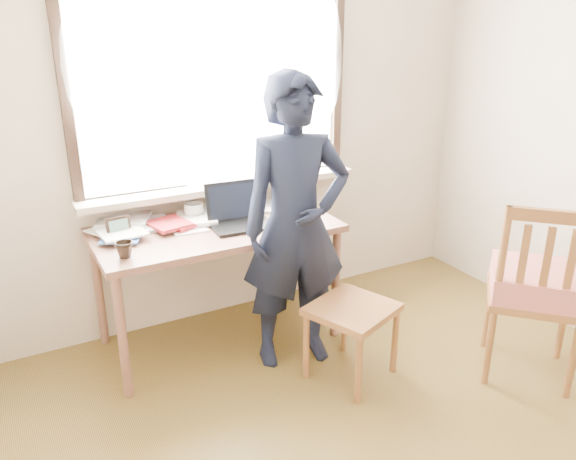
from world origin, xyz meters
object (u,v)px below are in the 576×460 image
laptop (239,215)px  mug_dark (124,250)px  desk (216,239)px  mug_white (194,211)px  work_chair (352,317)px  person (296,225)px  side_chair (536,286)px

laptop → mug_dark: bearing=-166.2°
desk → mug_white: mug_white is taller
laptop → work_chair: 0.91m
desk → person: size_ratio=0.85×
side_chair → mug_white: bearing=136.8°
work_chair → side_chair: size_ratio=0.52×
side_chair → laptop: bearing=137.9°
mug_dark → work_chair: size_ratio=0.17×
side_chair → work_chair: bearing=152.9°
laptop → mug_white: 0.31m
desk → mug_dark: bearing=-160.6°
mug_dark → person: (0.92, -0.18, 0.03)m
laptop → mug_white: laptop is taller
laptop → person: person is taller
work_chair → desk: bearing=125.4°
laptop → person: (0.19, -0.36, 0.02)m
side_chair → person: (-1.08, 0.79, 0.29)m
desk → side_chair: size_ratio=1.36×
person → side_chair: bearing=-24.2°
mug_white → side_chair: bearing=-43.2°
laptop → side_chair: bearing=-42.1°
laptop → person: 0.41m
mug_white → mug_dark: bearing=-142.0°
mug_white → person: 0.71m
work_chair → person: size_ratio=0.33×
desk → mug_white: bearing=106.4°
desk → work_chair: desk is taller
side_chair → mug_dark: bearing=154.1°
mug_dark → side_chair: size_ratio=0.09×
laptop → mug_dark: laptop is taller
desk → mug_dark: size_ratio=15.35×
person → work_chair: bearing=-49.1°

